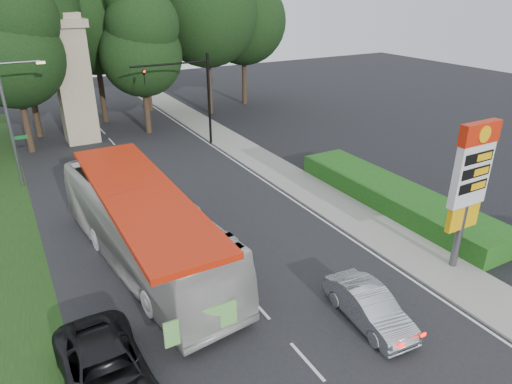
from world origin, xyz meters
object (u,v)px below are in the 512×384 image
monument (73,79)px  transit_bus (143,228)px  gas_station_pylon (471,178)px  sedan_silver (369,307)px  suv_charcoal (106,373)px  traffic_signal_mast (193,88)px  streetlight_signs (12,118)px

monument → transit_bus: size_ratio=0.75×
transit_bus → gas_station_pylon: bearing=-37.3°
sedan_silver → suv_charcoal: bearing=175.5°
traffic_signal_mast → sedan_silver: bearing=-96.1°
streetlight_signs → monument: bearing=58.0°
streetlight_signs → sedan_silver: bearing=-63.9°
streetlight_signs → sedan_silver: (10.24, -20.93, -3.75)m
gas_station_pylon → sedan_silver: bearing=-171.2°
streetlight_signs → transit_bus: 13.70m
streetlight_signs → sedan_silver: streetlight_signs is taller
traffic_signal_mast → monument: (-7.68, 6.00, 0.43)m
traffic_signal_mast → transit_bus: traffic_signal_mast is taller
traffic_signal_mast → suv_charcoal: (-11.88, -21.39, -3.91)m
streetlight_signs → suv_charcoal: bearing=-87.7°
gas_station_pylon → sedan_silver: gas_station_pylon is taller
transit_bus → sedan_silver: (6.19, -8.10, -1.17)m
traffic_signal_mast → sedan_silver: 23.39m
gas_station_pylon → streetlight_signs: (-16.19, 20.01, -0.01)m
traffic_signal_mast → sedan_silver: (-2.43, -22.92, -3.98)m
sedan_silver → suv_charcoal: (-9.45, 1.53, 0.07)m
sedan_silver → suv_charcoal: 9.57m
streetlight_signs → monument: 9.44m
traffic_signal_mast → gas_station_pylon: bearing=-80.9°
monument → sedan_silver: 29.73m
gas_station_pylon → transit_bus: (-12.14, 7.18, -2.59)m
gas_station_pylon → suv_charcoal: 15.85m
monument → sedan_silver: bearing=-79.7°
gas_station_pylon → suv_charcoal: (-15.40, 0.61, -3.68)m
transit_bus → sedan_silver: bearing=-59.3°
traffic_signal_mast → monument: monument is taller
traffic_signal_mast → streetlight_signs: bearing=-171.1°
streetlight_signs → sedan_silver: size_ratio=1.90×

